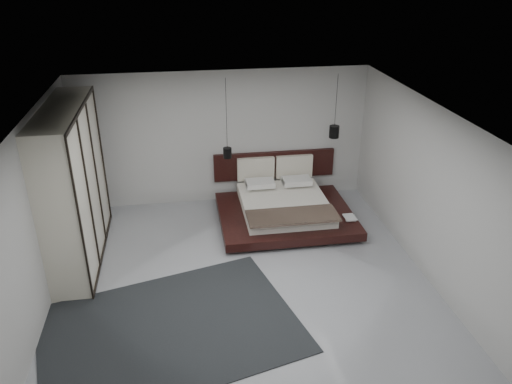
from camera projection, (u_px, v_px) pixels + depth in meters
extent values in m
plane|color=#989BA0|center=(243.00, 278.00, 8.24)|extent=(6.00, 6.00, 0.00)
plane|color=white|center=(241.00, 114.00, 7.03)|extent=(6.00, 6.00, 0.00)
plane|color=#B1B1AE|center=(223.00, 138.00, 10.30)|extent=(6.00, 0.00, 6.00)
plane|color=#B1B1AE|center=(282.00, 338.00, 4.96)|extent=(6.00, 0.00, 6.00)
plane|color=#B1B1AE|center=(37.00, 218.00, 7.21)|extent=(0.00, 6.00, 6.00)
plane|color=#B1B1AE|center=(426.00, 190.00, 8.06)|extent=(0.00, 6.00, 6.00)
cube|color=black|center=(71.00, 161.00, 9.44)|extent=(0.05, 0.90, 2.60)
cube|color=black|center=(285.00, 221.00, 9.93)|extent=(2.04, 1.67, 0.07)
cube|color=black|center=(285.00, 215.00, 9.88)|extent=(2.60, 2.14, 0.17)
cube|color=silver|center=(284.00, 204.00, 9.91)|extent=(1.67, 1.86, 0.20)
cube|color=black|center=(293.00, 216.00, 9.21)|extent=(1.69, 0.65, 0.05)
cube|color=silver|center=(259.00, 183.00, 10.42)|extent=(0.58, 0.37, 0.11)
cube|color=silver|center=(296.00, 181.00, 10.53)|extent=(0.58, 0.37, 0.11)
cube|color=silver|center=(260.00, 183.00, 10.28)|extent=(0.58, 0.37, 0.11)
cube|color=silver|center=(297.00, 181.00, 10.39)|extent=(0.58, 0.37, 0.11)
cube|color=black|center=(274.00, 165.00, 10.70)|extent=(2.60, 0.08, 0.60)
cube|color=beige|center=(256.00, 169.00, 10.58)|extent=(0.79, 0.10, 0.50)
cube|color=beige|center=(294.00, 167.00, 10.69)|extent=(0.79, 0.10, 0.50)
imported|color=#99724C|center=(345.00, 218.00, 9.58)|extent=(0.24, 0.30, 0.03)
imported|color=#99724C|center=(345.00, 218.00, 9.54)|extent=(0.22, 0.30, 0.02)
cylinder|color=black|center=(226.00, 114.00, 9.38)|extent=(0.01, 0.01, 1.36)
cylinder|color=black|center=(227.00, 153.00, 9.71)|extent=(0.17, 0.17, 0.20)
cylinder|color=#FFE0B2|center=(227.00, 157.00, 9.75)|extent=(0.13, 0.13, 0.01)
cylinder|color=black|center=(336.00, 100.00, 9.60)|extent=(0.01, 0.01, 1.02)
cylinder|color=black|center=(334.00, 132.00, 9.88)|extent=(0.20, 0.20, 0.24)
cylinder|color=#FFE0B2|center=(334.00, 137.00, 9.92)|extent=(0.15, 0.15, 0.01)
cube|color=beige|center=(73.00, 186.00, 8.32)|extent=(0.62, 2.69, 2.69)
cube|color=black|center=(81.00, 108.00, 7.79)|extent=(0.03, 2.69, 0.06)
cube|color=black|center=(103.00, 251.00, 8.93)|extent=(0.03, 2.69, 0.06)
cube|color=black|center=(80.00, 223.00, 7.16)|extent=(0.03, 0.05, 2.69)
cube|color=black|center=(89.00, 196.00, 7.96)|extent=(0.03, 0.05, 2.69)
cube|color=black|center=(96.00, 174.00, 8.76)|extent=(0.03, 0.05, 2.69)
cube|color=black|center=(102.00, 156.00, 9.56)|extent=(0.03, 0.05, 2.69)
cube|color=black|center=(170.00, 329.00, 7.12)|extent=(4.08, 3.35, 0.02)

